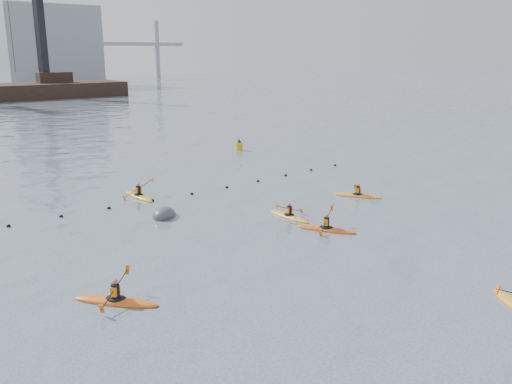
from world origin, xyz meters
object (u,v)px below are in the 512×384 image
at_px(kayaker_2, 116,300).
at_px(mooring_buoy, 164,216).
at_px(kayaker_3, 289,216).
at_px(kayaker_5, 139,196).
at_px(kayaker_0, 326,229).
at_px(kayaker_4, 357,195).
at_px(nav_buoy, 239,146).

relative_size(kayaker_2, mooring_buoy, 1.39).
bearing_deg(kayaker_3, kayaker_5, 114.52).
distance_m(kayaker_0, kayaker_5, 13.91).
bearing_deg(kayaker_4, kayaker_5, -68.67).
bearing_deg(kayaker_4, kayaker_2, -17.01).
height_order(kayaker_0, kayaker_5, kayaker_5).
height_order(mooring_buoy, nav_buoy, nav_buoy).
bearing_deg(kayaker_3, kayaker_0, -91.89).
distance_m(mooring_buoy, nav_buoy, 22.65).
bearing_deg(kayaker_4, kayaker_3, -25.19).
height_order(kayaker_2, kayaker_5, kayaker_5).
relative_size(kayaker_2, kayaker_3, 1.00).
bearing_deg(kayaker_2, kayaker_3, -21.54).
xyz_separation_m(kayaker_3, kayaker_5, (-4.90, 9.94, 0.01)).
xyz_separation_m(mooring_buoy, nav_buoy, (17.01, 14.95, 0.41)).
bearing_deg(mooring_buoy, kayaker_2, -128.74).
bearing_deg(kayaker_5, kayaker_3, -65.81).
height_order(kayaker_4, nav_buoy, nav_buoy).
height_order(kayaker_2, kayaker_3, kayaker_2).
bearing_deg(mooring_buoy, nav_buoy, 41.30).
distance_m(kayaker_4, mooring_buoy, 13.34).
distance_m(kayaker_3, nav_buoy, 22.99).
relative_size(kayaker_4, mooring_buoy, 1.36).
bearing_deg(mooring_buoy, kayaker_0, -55.12).
distance_m(kayaker_2, mooring_buoy, 11.76).
relative_size(kayaker_0, kayaker_3, 1.03).
xyz_separation_m(kayaker_2, kayaker_5, (8.14, 14.06, -0.00)).
xyz_separation_m(kayaker_0, kayaker_5, (-4.89, 13.02, 0.00)).
bearing_deg(kayaker_0, kayaker_5, 82.01).
bearing_deg(kayaker_2, kayaker_0, -34.52).
xyz_separation_m(kayaker_0, nav_buoy, (11.34, 23.08, 0.31)).
bearing_deg(kayaker_5, kayaker_2, -122.11).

